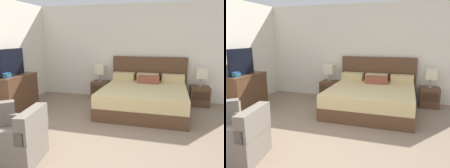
% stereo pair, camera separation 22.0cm
% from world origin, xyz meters
% --- Properties ---
extents(wall_back, '(6.47, 0.06, 2.59)m').
position_xyz_m(wall_back, '(0.00, 3.89, 1.29)').
color(wall_back, silver).
rests_on(wall_back, ground).
extents(bed, '(1.99, 2.00, 1.19)m').
position_xyz_m(bed, '(0.57, 2.88, 0.31)').
color(bed, brown).
rests_on(bed, ground).
extents(nightstand_left, '(0.46, 0.42, 0.49)m').
position_xyz_m(nightstand_left, '(-0.75, 3.59, 0.24)').
color(nightstand_left, brown).
rests_on(nightstand_left, ground).
extents(nightstand_right, '(0.46, 0.42, 0.49)m').
position_xyz_m(nightstand_right, '(1.88, 3.59, 0.24)').
color(nightstand_right, brown).
rests_on(nightstand_right, ground).
extents(table_lamp_left, '(0.26, 0.26, 0.47)m').
position_xyz_m(table_lamp_left, '(-0.75, 3.59, 0.82)').
color(table_lamp_left, gray).
rests_on(table_lamp_left, nightstand_left).
extents(table_lamp_right, '(0.26, 0.26, 0.47)m').
position_xyz_m(table_lamp_right, '(1.88, 3.59, 0.82)').
color(table_lamp_right, gray).
rests_on(table_lamp_right, nightstand_right).
extents(dresser, '(0.50, 1.08, 0.83)m').
position_xyz_m(dresser, '(-2.36, 2.11, 0.43)').
color(dresser, brown).
rests_on(dresser, ground).
extents(tv, '(0.18, 0.79, 0.61)m').
position_xyz_m(tv, '(-2.36, 2.05, 1.13)').
color(tv, black).
rests_on(tv, dresser).
extents(book_red_cover, '(0.26, 0.21, 0.04)m').
position_xyz_m(book_red_cover, '(-2.37, 1.79, 0.85)').
color(book_red_cover, '#234C8E').
rests_on(book_red_cover, dresser).
extents(book_blue_cover, '(0.22, 0.22, 0.04)m').
position_xyz_m(book_blue_cover, '(-2.35, 1.79, 0.89)').
color(book_blue_cover, '#2D7042').
rests_on(book_blue_cover, book_red_cover).
extents(book_small_top, '(0.29, 0.22, 0.04)m').
position_xyz_m(book_small_top, '(-2.38, 1.79, 0.92)').
color(book_small_top, '#234C8E').
rests_on(book_small_top, book_blue_cover).
extents(armchair_companion, '(0.79, 0.78, 0.76)m').
position_xyz_m(armchair_companion, '(-0.84, 0.19, 0.28)').
color(armchair_companion, '#70665B').
rests_on(armchair_companion, ground).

